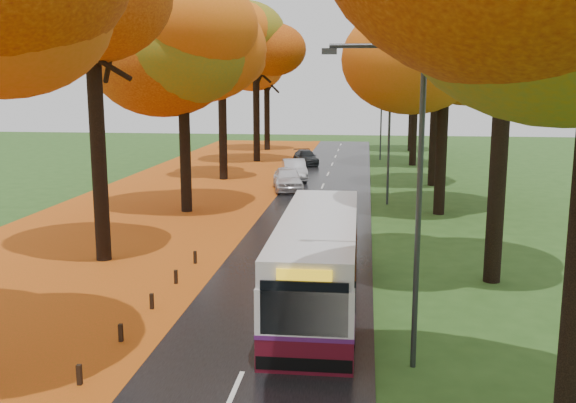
% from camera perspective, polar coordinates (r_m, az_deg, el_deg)
% --- Properties ---
extents(road, '(6.50, 90.00, 0.04)m').
position_cam_1_polar(road, '(33.30, 1.81, -1.66)').
color(road, black).
rests_on(road, ground).
extents(centre_line, '(0.12, 90.00, 0.01)m').
position_cam_1_polar(centre_line, '(33.29, 1.81, -1.62)').
color(centre_line, silver).
rests_on(centre_line, road).
extents(leaf_verge, '(12.00, 90.00, 0.02)m').
position_cam_1_polar(leaf_verge, '(35.25, -12.93, -1.26)').
color(leaf_verge, '#894D0C').
rests_on(leaf_verge, ground).
extents(leaf_drift, '(0.90, 90.00, 0.01)m').
position_cam_1_polar(leaf_drift, '(33.70, -3.37, -1.48)').
color(leaf_drift, '#CC4814').
rests_on(leaf_drift, road).
extents(trees_left, '(9.20, 74.00, 13.88)m').
position_cam_1_polar(trees_left, '(36.01, -9.62, 14.35)').
color(trees_left, black).
rests_on(trees_left, ground).
extents(trees_right, '(9.30, 74.20, 13.96)m').
position_cam_1_polar(trees_right, '(34.69, 14.52, 14.57)').
color(trees_right, black).
rests_on(trees_right, ground).
extents(bollard_row, '(0.11, 23.51, 0.52)m').
position_cam_1_polar(bollard_row, '(15.39, -20.17, -16.39)').
color(bollard_row, black).
rests_on(bollard_row, ground).
extents(streetlamp_near, '(2.45, 0.18, 8.00)m').
position_cam_1_polar(streetlamp_near, '(15.63, 10.71, 1.71)').
color(streetlamp_near, '#333538').
rests_on(streetlamp_near, ground).
extents(streetlamp_mid, '(2.45, 0.18, 8.00)m').
position_cam_1_polar(streetlamp_mid, '(37.50, 8.61, 6.85)').
color(streetlamp_mid, '#333538').
rests_on(streetlamp_mid, ground).
extents(streetlamp_far, '(2.45, 0.18, 8.00)m').
position_cam_1_polar(streetlamp_far, '(59.47, 8.05, 8.20)').
color(streetlamp_far, '#333538').
rests_on(streetlamp_far, ground).
extents(bus, '(2.55, 10.67, 2.80)m').
position_cam_1_polar(bus, '(20.62, 2.70, -5.09)').
color(bus, '#4F0C19').
rests_on(bus, road).
extents(car_white, '(2.64, 4.76, 1.53)m').
position_cam_1_polar(car_white, '(42.31, -0.02, 2.06)').
color(car_white, silver).
rests_on(car_white, road).
extents(car_silver, '(2.45, 4.70, 1.48)m').
position_cam_1_polar(car_silver, '(46.79, 0.57, 2.84)').
color(car_silver, '#A4A7AC').
rests_on(car_silver, road).
extents(car_dark, '(2.82, 4.51, 1.22)m').
position_cam_1_polar(car_dark, '(55.60, 1.59, 3.94)').
color(car_dark, black).
rests_on(car_dark, road).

